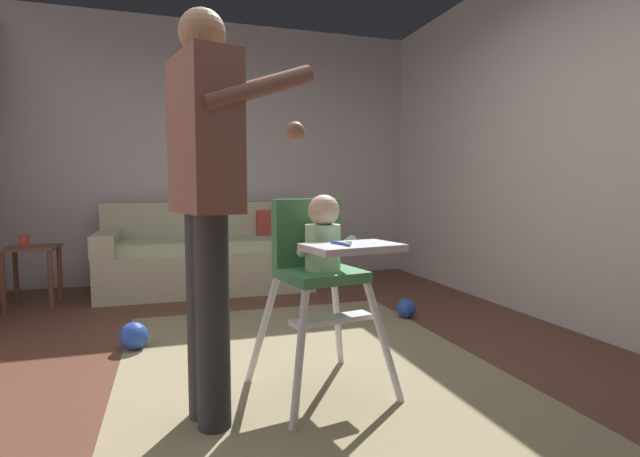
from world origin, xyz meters
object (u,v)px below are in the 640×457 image
object	(u,v)px
adult_standing	(207,194)
side_table	(32,263)
high_chair	(321,255)
couch	(208,256)
wall_clock	(229,92)
toy_ball	(406,308)
toy_ball_second	(134,336)
sippy_cup	(25,241)

from	to	relation	value
adult_standing	side_table	bearing A→B (deg)	102.65
high_chair	side_table	xyz separation A→B (m)	(-1.81, 2.31, -0.30)
couch	wall_clock	size ratio (longest dim) A/B	7.27
couch	adult_standing	bearing A→B (deg)	-4.05
couch	wall_clock	bearing A→B (deg)	148.81
toy_ball	side_table	bearing A→B (deg)	156.61
toy_ball	toy_ball_second	size ratio (longest dim) A/B	0.87
toy_ball_second	sippy_cup	size ratio (longest dim) A/B	1.73
toy_ball_second	side_table	xyz separation A→B (m)	(-0.88, 1.37, 0.29)
toy_ball	wall_clock	size ratio (longest dim) A/B	0.54
toy_ball	wall_clock	xyz separation A→B (m)	(-1.10, 2.04, 1.97)
high_chair	adult_standing	size ratio (longest dim) A/B	0.57
adult_standing	wall_clock	distance (m)	3.46
toy_ball_second	side_table	bearing A→B (deg)	122.63
high_chair	toy_ball	size ratio (longest dim) A/B	6.52
couch	toy_ball	world-z (taller)	couch
high_chair	toy_ball_second	size ratio (longest dim) A/B	5.67
toy_ball_second	side_table	distance (m)	1.66
couch	toy_ball	bearing A→B (deg)	41.60
toy_ball	toy_ball_second	xyz separation A→B (m)	(-1.97, -0.14, 0.01)
side_table	sippy_cup	world-z (taller)	sippy_cup
high_chair	sippy_cup	xyz separation A→B (m)	(-1.85, 2.31, -0.11)
adult_standing	sippy_cup	distance (m)	2.81
couch	sippy_cup	xyz separation A→B (m)	(-1.51, -0.33, 0.24)
adult_standing	toy_ball_second	bearing A→B (deg)	95.04
adult_standing	toy_ball	distance (m)	2.19
wall_clock	sippy_cup	bearing A→B (deg)	-155.88
side_table	wall_clock	distance (m)	2.54
toy_ball_second	sippy_cup	world-z (taller)	sippy_cup
couch	adult_standing	xyz separation A→B (m)	(-0.20, -2.78, 0.65)
adult_standing	toy_ball	world-z (taller)	adult_standing
couch	toy_ball_second	xyz separation A→B (m)	(-0.58, -1.70, -0.24)
adult_standing	side_table	world-z (taller)	adult_standing
couch	sippy_cup	distance (m)	1.56
toy_ball	side_table	distance (m)	3.12
couch	side_table	xyz separation A→B (m)	(-1.46, -0.33, 0.05)
couch	adult_standing	world-z (taller)	adult_standing
couch	sippy_cup	world-z (taller)	couch
toy_ball	toy_ball_second	world-z (taller)	toy_ball_second
wall_clock	couch	bearing A→B (deg)	-121.19
toy_ball_second	high_chair	bearing A→B (deg)	-45.26
adult_standing	wall_clock	xyz separation A→B (m)	(0.49, 3.25, 1.06)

